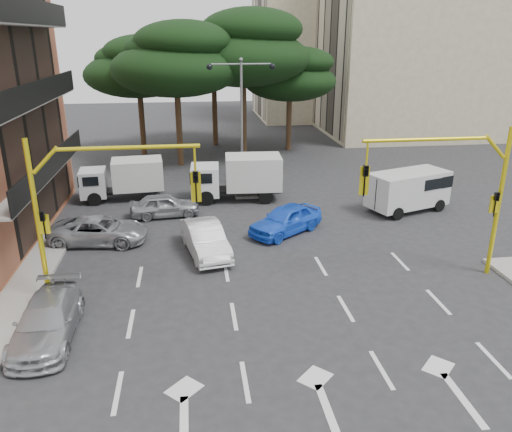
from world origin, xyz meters
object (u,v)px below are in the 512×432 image
Objects in this scene: street_lamp_center at (241,100)px; box_truck_b at (237,178)px; signal_mast_left at (88,198)px; box_truck_a at (123,180)px; car_silver_cross_b at (165,205)px; car_white_hatch at (205,239)px; car_silver_wagon at (47,321)px; car_silver_cross_a at (99,231)px; signal_mast_right at (459,183)px; car_blue_compact at (286,219)px; van_white at (408,191)px.

box_truck_b is at bearing -101.74° from street_lamp_center.
box_truck_a is (-0.44, 12.01, -2.70)m from signal_mast_left.
car_silver_cross_b is 4.26m from box_truck_a.
car_white_hatch is 7.92m from car_silver_wagon.
box_truck_a reaches higher than car_silver_cross_a.
street_lamp_center is at bearing -8.67° from box_truck_b.
street_lamp_center is 12.52m from car_silver_cross_a.
box_truck_a is at bearing 85.01° from box_truck_b.
box_truck_b reaches higher than car_white_hatch.
car_white_hatch is at bearing -164.98° from car_silver_cross_b.
signal_mast_right is 1.25× the size of box_truck_a.
street_lamp_center is 8.64m from car_silver_cross_b.
car_white_hatch is 4.47m from car_blue_compact.
van_white is at bearing 77.82° from signal_mast_right.
car_silver_wagon is 0.82× the size of box_truck_b.
street_lamp_center is 1.62× the size of box_truck_a.
signal_mast_right is 15.72m from car_silver_cross_a.
car_silver_cross_a is at bearing 147.50° from car_white_hatch.
box_truck_b is at bearing -65.01° from car_silver_cross_b.
street_lamp_center is at bearing -47.05° from car_silver_cross_b.
box_truck_a is at bearing -164.58° from street_lamp_center.
signal_mast_right reaches higher than car_blue_compact.
car_white_hatch is 0.97× the size of car_silver_wagon.
car_silver_cross_a is at bearing 98.75° from signal_mast_left.
van_white is at bearing -109.97° from box_truck_a.
signal_mast_left is 1.42× the size of car_white_hatch.
car_silver_cross_a is 16.33m from van_white.
car_silver_wagon is (-9.23, -7.94, -0.06)m from car_blue_compact.
car_white_hatch is at bearing -103.77° from car_silver_cross_a.
car_white_hatch reaches higher than car_silver_wagon.
signal_mast_left is 1.34× the size of van_white.
car_silver_cross_b is (-4.74, -5.40, -4.80)m from street_lamp_center.
box_truck_b reaches higher than car_silver_cross_b.
car_white_hatch is at bearing -87.94° from van_white.
signal_mast_right is 18.68m from box_truck_a.
street_lamp_center is (6.80, 14.01, 1.54)m from signal_mast_left.
signal_mast_left is at bearing -150.91° from car_white_hatch.
signal_mast_left is at bearing 180.00° from signal_mast_right.
signal_mast_right is 1.35× the size of car_silver_cross_a.
car_blue_compact is 7.67m from van_white.
van_white is (16.50, 10.36, 0.48)m from car_silver_wagon.
van_white is (13.24, -0.76, 0.49)m from car_silver_cross_b.
van_white is 16.29m from box_truck_a.
car_silver_cross_b is at bearing 143.27° from signal_mast_right.
car_silver_cross_a is (-8.86, -0.12, -0.08)m from car_blue_compact.
box_truck_a is at bearing 30.71° from car_silver_cross_b.
street_lamp_center reaches higher than van_white.
signal_mast_left is 6.19m from car_white_hatch.
signal_mast_left is 6.29m from car_silver_cross_a.
van_white is (15.30, 7.85, -2.77)m from signal_mast_left.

